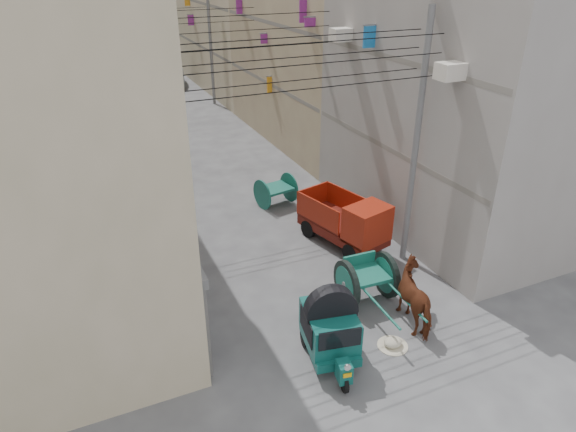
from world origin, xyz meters
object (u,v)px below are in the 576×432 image
tonga_cart (367,279)px  mini_truck (351,225)px  second_cart (276,190)px  distant_car_grey (176,78)px  distant_car_green (131,74)px  distant_car_white (149,122)px  auto_rickshaw (330,327)px  feed_sack (393,342)px  horse (419,297)px

tonga_cart → mini_truck: 3.06m
tonga_cart → second_cart: bearing=91.6°
tonga_cart → mini_truck: size_ratio=0.89×
distant_car_grey → distant_car_green: distant_car_green is taller
tonga_cart → distant_car_white: 19.18m
mini_truck → distant_car_white: 16.59m
distant_car_white → distant_car_grey: 11.70m
second_cart → distant_car_green: (-1.79, 25.43, -0.01)m
auto_rickshaw → mini_truck: bearing=65.4°
tonga_cart → feed_sack: tonga_cart is taller
auto_rickshaw → distant_car_white: 20.71m
auto_rickshaw → distant_car_green: 34.24m
mini_truck → feed_sack: bearing=-122.0°
auto_rickshaw → second_cart: bearing=86.5°
second_cart → feed_sack: bearing=-104.3°
tonga_cart → feed_sack: 2.19m
feed_sack → distant_car_green: size_ratio=0.11×
auto_rickshaw → second_cart: auto_rickshaw is taller
distant_car_grey → feed_sack: bearing=-81.9°
feed_sack → distant_car_grey: (1.68, 32.00, 0.47)m
mini_truck → second_cart: size_ratio=2.21×
auto_rickshaw → distant_car_white: size_ratio=0.65×
feed_sack → horse: 1.47m
tonga_cart → horse: 1.66m
second_cart → distant_car_green: size_ratio=0.36×
tonga_cart → second_cart: 7.08m
distant_car_white → distant_car_green: 13.59m
feed_sack → horse: (1.15, 0.58, 0.71)m
feed_sack → distant_car_white: 21.17m
tonga_cart → distant_car_grey: size_ratio=0.87×
auto_rickshaw → horse: size_ratio=1.20×
mini_truck → second_cart: bearing=88.9°
second_cart → horse: size_ratio=0.81×
distant_car_white → distant_car_grey: (4.09, 10.96, -0.02)m
mini_truck → distant_car_grey: mini_truck is taller
distant_car_grey → distant_car_green: (-2.96, 2.58, 0.05)m
distant_car_white → distant_car_green: bearing=-114.7°
auto_rickshaw → horse: bearing=15.6°
feed_sack → distant_car_white: bearing=96.5°
second_cart → feed_sack: second_cart is taller
mini_truck → second_cart: (-1.02, 4.22, -0.23)m
tonga_cart → mini_truck: bearing=71.1°
mini_truck → horse: size_ratio=1.80×
mini_truck → distant_car_grey: size_ratio=0.98×
second_cart → feed_sack: size_ratio=3.18×
tonga_cart → second_cart: size_ratio=1.97×
auto_rickshaw → distant_car_grey: size_ratio=0.66×
feed_sack → distant_car_green: (-1.28, 34.57, 0.52)m
tonga_cart → horse: size_ratio=1.60×
tonga_cart → distant_car_grey: bearing=89.9°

